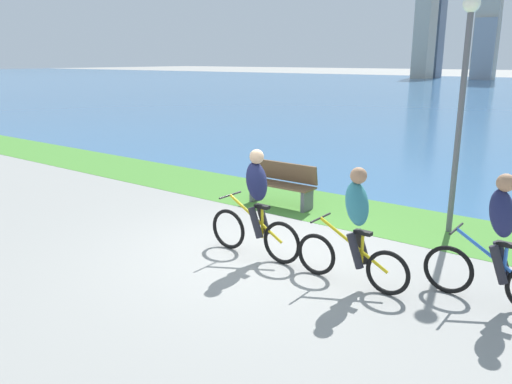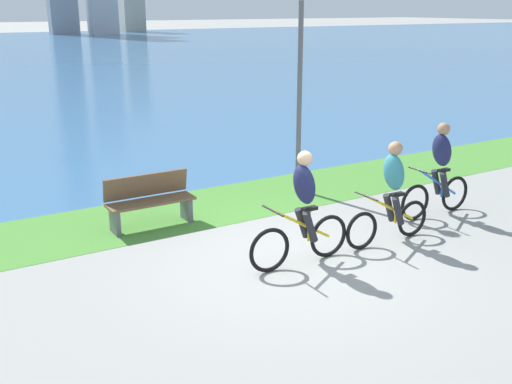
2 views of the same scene
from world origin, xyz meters
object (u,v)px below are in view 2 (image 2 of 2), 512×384
Objects in this scene: cyclist_lead at (303,209)px; lamppost_tall at (300,61)px; cyclist_distant_rear at (439,170)px; bench_near_path at (150,201)px; cyclist_trailing at (392,193)px.

lamppost_tall is at bearing 56.02° from cyclist_lead.
bench_near_path is at bearing 155.22° from cyclist_distant_rear.
cyclist_distant_rear reaches higher than bench_near_path.
bench_near_path is at bearing -173.30° from lamppost_tall.
lamppost_tall is at bearing 83.26° from cyclist_trailing.
cyclist_distant_rear is at bearing 8.58° from cyclist_lead.
cyclist_lead is at bearing -171.42° from cyclist_distant_rear.
cyclist_lead is 1.14× the size of bench_near_path.
cyclist_lead is at bearing -123.98° from lamppost_tall.
cyclist_distant_rear is 3.35m from lamppost_tall.
lamppost_tall reaches higher than bench_near_path.
cyclist_distant_rear is (3.34, 0.50, -0.00)m from cyclist_lead.
cyclist_distant_rear is 0.42× the size of lamppost_tall.
cyclist_trailing is at bearing -96.74° from lamppost_tall.
bench_near_path is at bearing 116.31° from cyclist_lead.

